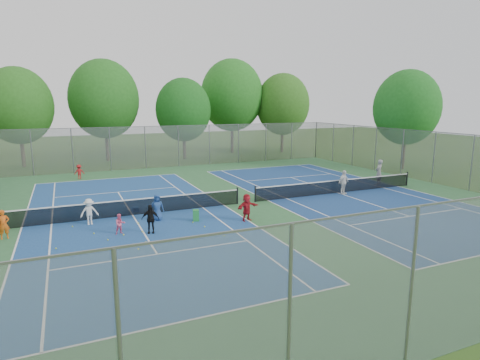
% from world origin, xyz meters
% --- Properties ---
extents(ground, '(120.00, 120.00, 0.00)m').
position_xyz_m(ground, '(0.00, 0.00, 0.00)').
color(ground, '#2D5019').
rests_on(ground, ground).
extents(court_pad, '(32.00, 32.00, 0.01)m').
position_xyz_m(court_pad, '(0.00, 0.00, 0.01)').
color(court_pad, '#2F6337').
rests_on(court_pad, ground).
extents(court_left, '(10.97, 23.77, 0.01)m').
position_xyz_m(court_left, '(-7.00, 0.00, 0.02)').
color(court_left, navy).
rests_on(court_left, court_pad).
extents(court_right, '(10.97, 23.77, 0.01)m').
position_xyz_m(court_right, '(7.00, 0.00, 0.02)').
color(court_right, navy).
rests_on(court_right, court_pad).
extents(net_left, '(12.87, 0.10, 0.91)m').
position_xyz_m(net_left, '(-7.00, 0.00, 0.46)').
color(net_left, black).
rests_on(net_left, ground).
extents(net_right, '(12.87, 0.10, 0.91)m').
position_xyz_m(net_right, '(7.00, 0.00, 0.46)').
color(net_right, black).
rests_on(net_right, ground).
extents(fence_north, '(32.00, 0.10, 4.00)m').
position_xyz_m(fence_north, '(0.00, 16.00, 2.00)').
color(fence_north, gray).
rests_on(fence_north, ground).
extents(fence_east, '(0.10, 32.00, 4.00)m').
position_xyz_m(fence_east, '(16.00, 0.00, 2.00)').
color(fence_east, gray).
rests_on(fence_east, ground).
extents(tree_nw, '(6.40, 6.40, 9.58)m').
position_xyz_m(tree_nw, '(-14.00, 22.00, 5.89)').
color(tree_nw, '#443326').
rests_on(tree_nw, ground).
extents(tree_nl, '(7.20, 7.20, 10.69)m').
position_xyz_m(tree_nl, '(-6.00, 23.00, 6.54)').
color(tree_nl, '#443326').
rests_on(tree_nl, ground).
extents(tree_nc, '(6.00, 6.00, 8.85)m').
position_xyz_m(tree_nc, '(2.00, 21.00, 5.39)').
color(tree_nc, '#443326').
rests_on(tree_nc, ground).
extents(tree_nr, '(7.60, 7.60, 11.42)m').
position_xyz_m(tree_nr, '(9.00, 24.00, 7.04)').
color(tree_nr, '#443326').
rests_on(tree_nr, ground).
extents(tree_ne, '(6.60, 6.60, 9.77)m').
position_xyz_m(tree_ne, '(15.00, 22.00, 5.97)').
color(tree_ne, '#443326').
rests_on(tree_ne, ground).
extents(tree_side_e, '(6.00, 6.00, 9.20)m').
position_xyz_m(tree_side_e, '(19.00, 6.00, 5.74)').
color(tree_side_e, '#443326').
rests_on(tree_side_e, ground).
extents(ball_crate, '(0.38, 0.38, 0.28)m').
position_xyz_m(ball_crate, '(-6.73, 0.69, 0.14)').
color(ball_crate, blue).
rests_on(ball_crate, ground).
extents(ball_hopper, '(0.39, 0.39, 0.62)m').
position_xyz_m(ball_hopper, '(-4.07, -2.45, 0.31)').
color(ball_hopper, green).
rests_on(ball_hopper, ground).
extents(student_a, '(0.56, 0.43, 1.38)m').
position_xyz_m(student_a, '(-13.04, -1.60, 0.69)').
color(student_a, '#D85914').
rests_on(student_a, ground).
extents(student_b, '(0.53, 0.44, 1.00)m').
position_xyz_m(student_b, '(-8.04, -3.05, 0.50)').
color(student_b, '#EE5C84').
rests_on(student_b, ground).
extents(student_c, '(0.93, 0.58, 1.37)m').
position_xyz_m(student_c, '(-9.28, -0.85, 0.69)').
color(student_c, silver).
rests_on(student_c, ground).
extents(student_d, '(0.89, 0.56, 1.42)m').
position_xyz_m(student_d, '(-6.68, -3.50, 0.71)').
color(student_d, black).
rests_on(student_d, ground).
extents(student_e, '(0.73, 0.50, 1.44)m').
position_xyz_m(student_e, '(-5.92, -1.49, 0.72)').
color(student_e, navy).
rests_on(student_e, ground).
extents(student_f, '(1.43, 0.76, 1.47)m').
position_xyz_m(student_f, '(-1.57, -3.48, 0.74)').
color(student_f, '#AF1922').
rests_on(student_f, ground).
extents(child_far_baseline, '(0.79, 0.47, 1.21)m').
position_xyz_m(child_far_baseline, '(-9.25, 12.78, 0.60)').
color(child_far_baseline, '#A9181A').
rests_on(child_far_baseline, ground).
extents(instructor, '(0.83, 0.70, 1.94)m').
position_xyz_m(instructor, '(11.67, 1.16, 0.97)').
color(instructor, gray).
rests_on(instructor, ground).
extents(teen_court_b, '(1.05, 0.66, 1.67)m').
position_xyz_m(teen_court_b, '(7.11, -0.44, 0.84)').
color(teen_court_b, white).
rests_on(teen_court_b, ground).
extents(tennis_ball_0, '(0.07, 0.07, 0.07)m').
position_xyz_m(tennis_ball_0, '(-6.98, -1.77, 0.03)').
color(tennis_ball_0, '#B6D932').
rests_on(tennis_ball_0, ground).
extents(tennis_ball_1, '(0.07, 0.07, 0.07)m').
position_xyz_m(tennis_ball_1, '(-7.62, -5.55, 0.03)').
color(tennis_ball_1, '#D4F539').
rests_on(tennis_ball_1, ground).
extents(tennis_ball_2, '(0.07, 0.07, 0.07)m').
position_xyz_m(tennis_ball_2, '(-4.03, -3.72, 0.03)').
color(tennis_ball_2, '#D8F238').
rests_on(tennis_ball_2, ground).
extents(tennis_ball_3, '(0.07, 0.07, 0.07)m').
position_xyz_m(tennis_ball_3, '(-7.17, -4.82, 0.03)').
color(tennis_ball_3, yellow).
rests_on(tennis_ball_3, ground).
extents(tennis_ball_4, '(0.07, 0.07, 0.07)m').
position_xyz_m(tennis_ball_4, '(-9.22, -2.58, 0.03)').
color(tennis_ball_4, '#AFC92E').
rests_on(tennis_ball_4, ground).
extents(tennis_ball_5, '(0.07, 0.07, 0.07)m').
position_xyz_m(tennis_ball_5, '(-4.34, -2.74, 0.03)').
color(tennis_ball_5, '#B0C62E').
rests_on(tennis_ball_5, ground).
extents(tennis_ball_6, '(0.07, 0.07, 0.07)m').
position_xyz_m(tennis_ball_6, '(-10.86, -4.07, 0.03)').
color(tennis_ball_6, '#ADCC2F').
rests_on(tennis_ball_6, ground).
extents(tennis_ball_7, '(0.07, 0.07, 0.07)m').
position_xyz_m(tennis_ball_7, '(-7.95, -3.39, 0.03)').
color(tennis_ball_7, yellow).
rests_on(tennis_ball_7, ground).
extents(tennis_ball_8, '(0.07, 0.07, 0.07)m').
position_xyz_m(tennis_ball_8, '(-3.64, -5.43, 0.03)').
color(tennis_ball_8, '#B0D431').
rests_on(tennis_ball_8, ground).
extents(tennis_ball_9, '(0.07, 0.07, 0.07)m').
position_xyz_m(tennis_ball_9, '(-10.14, -1.01, 0.03)').
color(tennis_ball_9, '#B9D531').
rests_on(tennis_ball_9, ground).
extents(tennis_ball_10, '(0.07, 0.07, 0.07)m').
position_xyz_m(tennis_ball_10, '(-8.70, -3.81, 0.03)').
color(tennis_ball_10, '#C8DA32').
rests_on(tennis_ball_10, ground).
extents(tennis_ball_11, '(0.07, 0.07, 0.07)m').
position_xyz_m(tennis_ball_11, '(-7.05, -3.23, 0.03)').
color(tennis_ball_11, '#C1CE2F').
rests_on(tennis_ball_11, ground).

